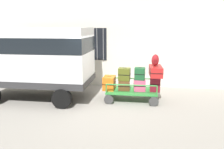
{
  "coord_description": "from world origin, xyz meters",
  "views": [
    {
      "loc": [
        1.05,
        -7.15,
        2.82
      ],
      "look_at": [
        0.02,
        0.52,
        1.0
      ],
      "focal_mm": 32.94,
      "sensor_mm": 36.0,
      "label": 1
    }
  ],
  "objects_px": {
    "suitcase_midleft_bottom": "(124,85)",
    "suitcase_midright_middle": "(156,71)",
    "luggage_cart": "(132,92)",
    "suitcase_midright_bottom": "(155,84)",
    "suitcase_left_bottom": "(109,83)",
    "suitcase_center_bottom": "(139,85)",
    "suitcase_center_middle": "(140,74)",
    "van": "(35,56)",
    "suitcase_midleft_middle": "(124,74)",
    "backpack": "(155,60)"
  },
  "relations": [
    {
      "from": "suitcase_midleft_middle",
      "to": "suitcase_midright_bottom",
      "type": "distance_m",
      "value": 1.22
    },
    {
      "from": "backpack",
      "to": "suitcase_midright_bottom",
      "type": "bearing_deg",
      "value": -3.57
    },
    {
      "from": "suitcase_left_bottom",
      "to": "suitcase_center_bottom",
      "type": "bearing_deg",
      "value": 0.95
    },
    {
      "from": "suitcase_midleft_bottom",
      "to": "suitcase_midright_bottom",
      "type": "distance_m",
      "value": 1.18
    },
    {
      "from": "suitcase_midright_middle",
      "to": "backpack",
      "type": "distance_m",
      "value": 0.41
    },
    {
      "from": "van",
      "to": "suitcase_center_middle",
      "type": "distance_m",
      "value": 4.11
    },
    {
      "from": "suitcase_midright_bottom",
      "to": "van",
      "type": "bearing_deg",
      "value": -177.48
    },
    {
      "from": "suitcase_center_middle",
      "to": "backpack",
      "type": "height_order",
      "value": "backpack"
    },
    {
      "from": "van",
      "to": "backpack",
      "type": "distance_m",
      "value": 4.62
    },
    {
      "from": "suitcase_left_bottom",
      "to": "suitcase_center_middle",
      "type": "distance_m",
      "value": 1.25
    },
    {
      "from": "luggage_cart",
      "to": "suitcase_center_bottom",
      "type": "bearing_deg",
      "value": 4.94
    },
    {
      "from": "suitcase_left_bottom",
      "to": "suitcase_center_bottom",
      "type": "height_order",
      "value": "suitcase_left_bottom"
    },
    {
      "from": "suitcase_midleft_bottom",
      "to": "suitcase_midright_bottom",
      "type": "height_order",
      "value": "suitcase_midright_bottom"
    },
    {
      "from": "suitcase_center_bottom",
      "to": "suitcase_midright_bottom",
      "type": "distance_m",
      "value": 0.59
    },
    {
      "from": "backpack",
      "to": "suitcase_left_bottom",
      "type": "bearing_deg",
      "value": -179.73
    },
    {
      "from": "van",
      "to": "suitcase_center_bottom",
      "type": "bearing_deg",
      "value": 3.08
    },
    {
      "from": "suitcase_midright_middle",
      "to": "backpack",
      "type": "xyz_separation_m",
      "value": [
        -0.03,
        -0.01,
        0.41
      ]
    },
    {
      "from": "suitcase_center_middle",
      "to": "backpack",
      "type": "bearing_deg",
      "value": 5.1
    },
    {
      "from": "van",
      "to": "suitcase_midright_middle",
      "type": "relative_size",
      "value": 4.57
    },
    {
      "from": "van",
      "to": "suitcase_midleft_middle",
      "type": "xyz_separation_m",
      "value": [
        3.47,
        0.21,
        -0.68
      ]
    },
    {
      "from": "suitcase_center_middle",
      "to": "suitcase_midright_middle",
      "type": "height_order",
      "value": "suitcase_midright_middle"
    },
    {
      "from": "luggage_cart",
      "to": "suitcase_center_bottom",
      "type": "relative_size",
      "value": 3.98
    },
    {
      "from": "suitcase_center_middle",
      "to": "luggage_cart",
      "type": "bearing_deg",
      "value": 173.17
    },
    {
      "from": "suitcase_midleft_bottom",
      "to": "suitcase_center_bottom",
      "type": "bearing_deg",
      "value": 5.01
    },
    {
      "from": "van",
      "to": "suitcase_midleft_middle",
      "type": "relative_size",
      "value": 8.93
    },
    {
      "from": "suitcase_midleft_bottom",
      "to": "suitcase_center_bottom",
      "type": "height_order",
      "value": "suitcase_center_bottom"
    },
    {
      "from": "suitcase_midleft_bottom",
      "to": "suitcase_left_bottom",
      "type": "bearing_deg",
      "value": 176.87
    },
    {
      "from": "van",
      "to": "suitcase_left_bottom",
      "type": "relative_size",
      "value": 6.9
    },
    {
      "from": "backpack",
      "to": "suitcase_midleft_middle",
      "type": "bearing_deg",
      "value": -179.99
    },
    {
      "from": "suitcase_midright_middle",
      "to": "suitcase_midleft_bottom",
      "type": "bearing_deg",
      "value": -177.54
    },
    {
      "from": "luggage_cart",
      "to": "van",
      "type": "bearing_deg",
      "value": -177.07
    },
    {
      "from": "van",
      "to": "suitcase_center_middle",
      "type": "bearing_deg",
      "value": 2.22
    },
    {
      "from": "suitcase_midleft_middle",
      "to": "suitcase_midright_bottom",
      "type": "xyz_separation_m",
      "value": [
        1.18,
        -0.0,
        -0.33
      ]
    },
    {
      "from": "suitcase_left_bottom",
      "to": "suitcase_midleft_bottom",
      "type": "relative_size",
      "value": 1.37
    },
    {
      "from": "suitcase_midright_bottom",
      "to": "suitcase_center_bottom",
      "type": "bearing_deg",
      "value": 178.7
    },
    {
      "from": "suitcase_midright_middle",
      "to": "suitcase_center_middle",
      "type": "bearing_deg",
      "value": -174.21
    },
    {
      "from": "suitcase_midleft_bottom",
      "to": "suitcase_midright_middle",
      "type": "bearing_deg",
      "value": 2.46
    },
    {
      "from": "van",
      "to": "luggage_cart",
      "type": "bearing_deg",
      "value": 2.93
    },
    {
      "from": "suitcase_midleft_middle",
      "to": "suitcase_center_bottom",
      "type": "bearing_deg",
      "value": 1.11
    },
    {
      "from": "van",
      "to": "suitcase_midleft_bottom",
      "type": "distance_m",
      "value": 3.65
    },
    {
      "from": "luggage_cart",
      "to": "suitcase_left_bottom",
      "type": "height_order",
      "value": "suitcase_left_bottom"
    },
    {
      "from": "suitcase_midleft_middle",
      "to": "backpack",
      "type": "bearing_deg",
      "value": 0.01
    },
    {
      "from": "luggage_cart",
      "to": "suitcase_center_bottom",
      "type": "distance_m",
      "value": 0.41
    },
    {
      "from": "suitcase_left_bottom",
      "to": "suitcase_midright_bottom",
      "type": "height_order",
      "value": "suitcase_midright_bottom"
    },
    {
      "from": "suitcase_center_bottom",
      "to": "suitcase_midright_middle",
      "type": "distance_m",
      "value": 0.81
    },
    {
      "from": "luggage_cart",
      "to": "suitcase_midright_bottom",
      "type": "relative_size",
      "value": 3.35
    },
    {
      "from": "suitcase_left_bottom",
      "to": "suitcase_midright_middle",
      "type": "relative_size",
      "value": 0.66
    },
    {
      "from": "suitcase_midright_bottom",
      "to": "suitcase_midleft_middle",
      "type": "bearing_deg",
      "value": 179.9
    },
    {
      "from": "luggage_cart",
      "to": "suitcase_center_middle",
      "type": "xyz_separation_m",
      "value": [
        0.29,
        -0.04,
        0.75
      ]
    },
    {
      "from": "luggage_cart",
      "to": "backpack",
      "type": "height_order",
      "value": "backpack"
    }
  ]
}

